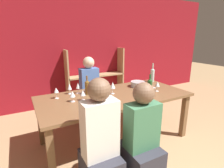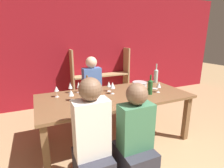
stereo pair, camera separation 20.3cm
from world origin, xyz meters
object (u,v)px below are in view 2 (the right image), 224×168
at_px(wine_glass_red_c, 89,85).
at_px(person_near_b, 135,147).
at_px(wine_glass_white_d, 159,85).
at_px(wine_glass_red_a, 112,86).
at_px(wine_bottle_amber, 87,86).
at_px(wine_glass_white_e, 56,89).
at_px(wine_glass_white_b, 70,86).
at_px(wine_glass_red_e, 78,85).
at_px(wine_bottle_green, 156,75).
at_px(wine_bottle_dark, 150,86).
at_px(dining_table, 115,100).
at_px(wine_glass_red_b, 109,85).
at_px(person_near_a, 92,152).
at_px(shelf_unit, 102,84).
at_px(person_far_a, 92,97).
at_px(wine_glass_white_a, 94,92).
at_px(cell_phone, 153,88).
at_px(wine_glass_white_c, 71,93).
at_px(wine_glass_empty_a, 81,92).
at_px(wine_glass_red_d, 93,103).

height_order(wine_glass_red_c, person_near_b, person_near_b).
bearing_deg(wine_glass_white_d, wine_glass_red_a, 161.80).
distance_m(wine_bottle_amber, wine_glass_white_e, 0.46).
relative_size(wine_glass_white_b, wine_glass_red_e, 0.97).
bearing_deg(wine_bottle_green, wine_bottle_dark, -134.05).
xyz_separation_m(dining_table, wine_glass_red_c, (-0.31, 0.35, 0.18)).
distance_m(wine_bottle_dark, wine_glass_red_b, 0.65).
height_order(wine_bottle_amber, wine_glass_red_c, wine_bottle_amber).
height_order(wine_bottle_dark, wine_glass_white_b, wine_bottle_dark).
height_order(wine_glass_red_a, wine_glass_white_d, wine_glass_red_a).
height_order(wine_glass_red_a, person_near_a, person_near_a).
bearing_deg(wine_glass_red_a, shelf_unit, 74.46).
height_order(person_far_a, person_near_b, person_far_a).
relative_size(shelf_unit, wine_glass_white_a, 9.06).
relative_size(wine_glass_red_a, cell_phone, 1.15).
distance_m(wine_bottle_amber, wine_glass_red_c, 0.12).
bearing_deg(dining_table, person_near_a, -128.04).
height_order(wine_glass_red_a, wine_glass_red_c, wine_glass_red_a).
relative_size(dining_table, person_near_a, 1.79).
bearing_deg(wine_glass_red_c, wine_bottle_green, 0.41).
bearing_deg(wine_glass_white_c, wine_glass_white_b, 80.88).
bearing_deg(wine_glass_white_d, wine_bottle_dark, -173.69).
relative_size(wine_glass_white_c, person_near_b, 0.13).
bearing_deg(person_near_b, shelf_unit, 76.82).
xyz_separation_m(wine_bottle_green, wine_glass_white_a, (-1.40, -0.42, -0.03)).
distance_m(wine_glass_red_c, wine_glass_red_e, 0.17).
distance_m(wine_glass_white_e, person_far_a, 0.99).
bearing_deg(wine_glass_white_e, wine_glass_red_e, 12.73).
bearing_deg(shelf_unit, wine_glass_white_b, -127.84).
xyz_separation_m(wine_bottle_green, person_near_a, (-1.67, -1.16, -0.42)).
bearing_deg(wine_glass_empty_a, wine_glass_white_d, -8.48).
bearing_deg(cell_phone, person_near_a, -148.60).
relative_size(wine_glass_red_d, cell_phone, 1.06).
relative_size(wine_glass_red_b, wine_glass_white_d, 1.00).
distance_m(wine_glass_white_d, cell_phone, 0.23).
bearing_deg(person_near_b, wine_glass_white_d, 39.75).
bearing_deg(wine_glass_white_b, dining_table, -32.66).
xyz_separation_m(wine_glass_red_d, person_near_b, (0.35, -0.40, -0.44)).
bearing_deg(wine_glass_red_a, wine_glass_empty_a, -174.17).
bearing_deg(dining_table, cell_phone, 2.76).
bearing_deg(wine_glass_red_d, cell_phone, 22.24).
distance_m(wine_glass_white_a, wine_glass_red_b, 0.44).
bearing_deg(wine_glass_red_e, wine_bottle_dark, -28.24).
distance_m(wine_glass_red_a, wine_glass_red_e, 0.54).
xyz_separation_m(wine_bottle_amber, cell_phone, (1.10, -0.21, -0.11)).
bearing_deg(wine_glass_white_c, wine_glass_red_b, 15.30).
bearing_deg(wine_glass_white_c, wine_glass_red_c, 42.77).
bearing_deg(wine_bottle_green, wine_glass_red_e, -179.41).
bearing_deg(shelf_unit, dining_table, -104.76).
distance_m(shelf_unit, wine_glass_white_b, 1.77).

